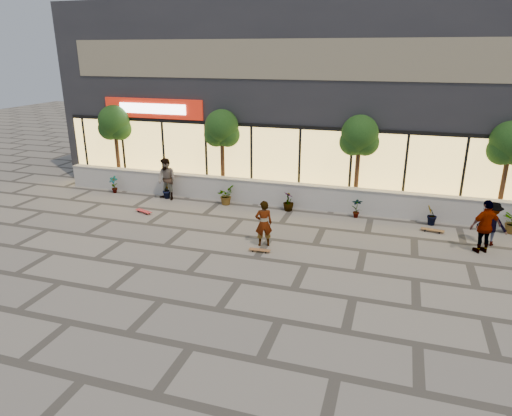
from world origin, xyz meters
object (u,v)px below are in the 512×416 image
(skater_left, at_px, (167,179))
(skateboard_right_near, at_px, (433,230))
(skater_right_far, at_px, (492,224))
(skateboard_center, at_px, (260,250))
(tree_west, at_px, (115,125))
(tree_mideast, at_px, (359,138))
(tree_east, at_px, (510,146))
(skateboard_left, at_px, (144,211))
(skater_right_near, at_px, (485,227))
(tree_midwest, at_px, (222,131))
(skater_center, at_px, (264,223))

(skater_left, distance_m, skateboard_right_near, 11.22)
(skater_right_far, height_order, skateboard_center, skater_right_far)
(tree_west, bearing_deg, tree_mideast, 0.00)
(tree_mideast, relative_size, tree_east, 1.00)
(skater_right_far, bearing_deg, tree_west, 14.74)
(skater_left, distance_m, skateboard_left, 2.12)
(skater_right_near, distance_m, skateboard_right_near, 2.18)
(skater_left, bearing_deg, skateboard_center, -22.27)
(tree_midwest, distance_m, skater_center, 6.47)
(skater_left, height_order, skater_right_far, skater_left)
(skater_center, distance_m, skateboard_left, 5.95)
(tree_mideast, height_order, skateboard_center, tree_mideast)
(tree_midwest, relative_size, skateboard_center, 5.38)
(tree_midwest, xyz_separation_m, skater_right_far, (10.84, -2.61, -2.22))
(tree_east, relative_size, skateboard_center, 5.38)
(skater_center, distance_m, skater_left, 6.65)
(skater_right_far, bearing_deg, skater_center, 41.89)
(skater_center, height_order, skater_left, skater_left)
(skateboard_center, bearing_deg, skateboard_right_near, 29.93)
(skater_left, relative_size, skateboard_center, 2.57)
(skater_right_far, distance_m, skateboard_center, 7.97)
(tree_west, height_order, tree_east, same)
(skateboard_left, bearing_deg, skateboard_right_near, 26.31)
(skater_center, height_order, skater_right_far, skater_center)
(skater_right_near, bearing_deg, skater_center, -14.33)
(skater_right_near, height_order, skateboard_center, skater_right_near)
(tree_west, bearing_deg, skater_center, -29.31)
(tree_mideast, height_order, skateboard_left, tree_mideast)
(skater_left, relative_size, skateboard_left, 2.22)
(tree_east, relative_size, skater_right_near, 2.16)
(tree_east, bearing_deg, skater_center, -148.06)
(skater_left, bearing_deg, tree_west, 171.93)
(tree_west, relative_size, skateboard_center, 5.38)
(tree_east, height_order, skater_right_near, tree_east)
(tree_midwest, distance_m, tree_mideast, 6.00)
(tree_midwest, distance_m, skater_right_near, 11.22)
(tree_west, height_order, tree_midwest, same)
(skater_right_far, bearing_deg, skater_left, 18.49)
(tree_mideast, bearing_deg, skater_center, -116.97)
(tree_midwest, xyz_separation_m, tree_east, (11.50, 0.00, 0.00))
(skater_left, xyz_separation_m, skater_right_near, (12.63, -1.98, -0.03))
(skater_center, xyz_separation_m, skater_right_far, (7.40, 2.42, -0.04))
(tree_east, xyz_separation_m, skateboard_center, (-8.02, -5.59, -2.91))
(skater_left, bearing_deg, tree_mideast, 24.25)
(skater_left, relative_size, skater_right_far, 1.23)
(skater_right_near, height_order, skater_right_far, skater_right_near)
(skater_right_near, bearing_deg, skater_left, -36.35)
(tree_west, distance_m, tree_mideast, 11.50)
(skateboard_center, bearing_deg, tree_west, 145.13)
(skateboard_left, bearing_deg, skateboard_center, -2.10)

